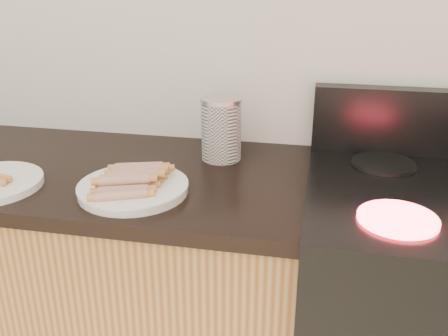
# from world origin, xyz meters

# --- Properties ---
(wall_back) EXTENTS (4.00, 0.04, 2.60)m
(wall_back) POSITION_xyz_m (0.00, 2.00, 1.30)
(wall_back) COLOR silver
(wall_back) RESTS_ON ground
(stove_panel) EXTENTS (0.76, 0.06, 0.20)m
(stove_panel) POSITION_xyz_m (0.78, 1.96, 1.01)
(stove_panel) COLOR black
(stove_panel) RESTS_ON stove
(burner_near_left) EXTENTS (0.18, 0.18, 0.01)m
(burner_near_left) POSITION_xyz_m (0.61, 1.51, 0.92)
(burner_near_left) COLOR #FF1E2D
(burner_near_left) RESTS_ON stove
(burner_far_left) EXTENTS (0.18, 0.18, 0.01)m
(burner_far_left) POSITION_xyz_m (0.61, 1.84, 0.92)
(burner_far_left) COLOR black
(burner_far_left) RESTS_ON stove
(main_plate) EXTENTS (0.34, 0.34, 0.02)m
(main_plate) POSITION_xyz_m (-0.04, 1.55, 0.91)
(main_plate) COLOR silver
(main_plate) RESTS_ON counter_slab
(hotdog_pile) EXTENTS (0.12, 0.23, 0.05)m
(hotdog_pile) POSITION_xyz_m (-0.04, 1.55, 0.94)
(hotdog_pile) COLOR maroon
(hotdog_pile) RESTS_ON main_plate
(canister) EXTENTS (0.12, 0.12, 0.19)m
(canister) POSITION_xyz_m (0.14, 1.83, 0.99)
(canister) COLOR silver
(canister) RESTS_ON counter_slab
(mug) EXTENTS (0.09, 0.09, 0.10)m
(mug) POSITION_xyz_m (0.12, 1.85, 0.95)
(mug) COLOR white
(mug) RESTS_ON counter_slab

